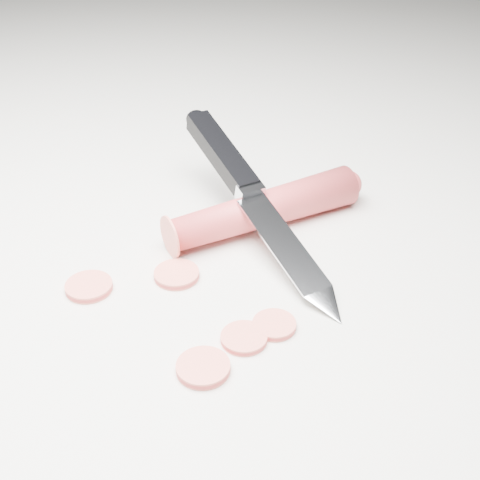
{
  "coord_description": "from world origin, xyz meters",
  "views": [
    {
      "loc": [
        0.08,
        -0.44,
        0.36
      ],
      "look_at": [
        0.05,
        0.05,
        0.02
      ],
      "focal_mm": 50.0,
      "sensor_mm": 36.0,
      "label": 1
    }
  ],
  "objects": [
    {
      "name": "carrot_slice_3",
      "position": [
        0.06,
        -0.06,
        0.0
      ],
      "size": [
        0.04,
        0.04,
        0.01
      ],
      "primitive_type": "cylinder",
      "color": "#F46B58",
      "rests_on": "ground"
    },
    {
      "name": "carrot_slice_2",
      "position": [
        0.03,
        -0.1,
        0.0
      ],
      "size": [
        0.04,
        0.04,
        0.01
      ],
      "primitive_type": "cylinder",
      "color": "#F46B58",
      "rests_on": "ground"
    },
    {
      "name": "carrot_slice_0",
      "position": [
        0.08,
        -0.05,
        0.0
      ],
      "size": [
        0.03,
        0.03,
        0.01
      ],
      "primitive_type": "cylinder",
      "color": "#F46B58",
      "rests_on": "ground"
    },
    {
      "name": "carrot_slice_4",
      "position": [
        -0.0,
        0.01,
        0.0
      ],
      "size": [
        0.04,
        0.04,
        0.01
      ],
      "primitive_type": "cylinder",
      "color": "#F46B58",
      "rests_on": "ground"
    },
    {
      "name": "carrot",
      "position": [
        0.07,
        0.1,
        0.02
      ],
      "size": [
        0.18,
        0.13,
        0.03
      ],
      "primitive_type": "cylinder",
      "rotation": [
        1.57,
        0.0,
        -1.02
      ],
      "color": "red",
      "rests_on": "ground"
    },
    {
      "name": "ground",
      "position": [
        0.0,
        0.0,
        0.0
      ],
      "size": [
        2.4,
        2.4,
        0.0
      ],
      "primitive_type": "plane",
      "color": "silver",
      "rests_on": "ground"
    },
    {
      "name": "kitchen_knife",
      "position": [
        0.06,
        0.08,
        0.04
      ],
      "size": [
        0.17,
        0.25,
        0.08
      ],
      "primitive_type": null,
      "color": "silver",
      "rests_on": "ground"
    },
    {
      "name": "carrot_slice_1",
      "position": [
        -0.08,
        -0.01,
        0.0
      ],
      "size": [
        0.04,
        0.04,
        0.01
      ],
      "primitive_type": "cylinder",
      "color": "#F46B58",
      "rests_on": "ground"
    }
  ]
}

